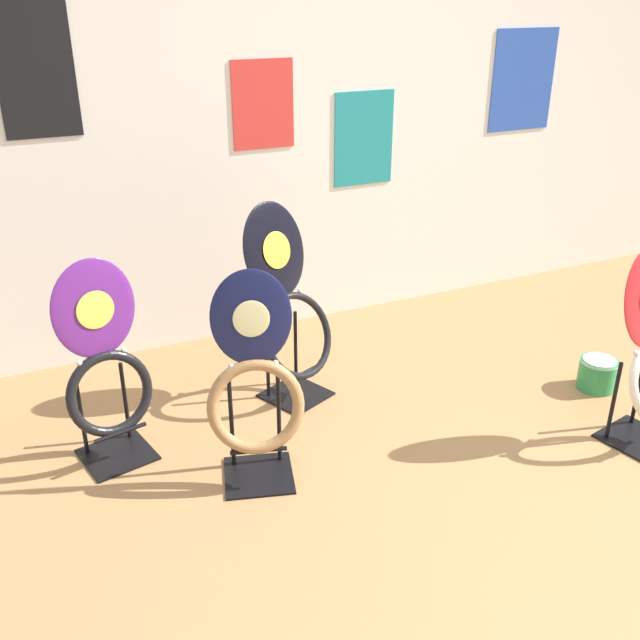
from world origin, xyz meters
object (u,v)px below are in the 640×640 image
object	(u,v)px
toilet_seat_display_purple_note	(105,369)
paint_can	(597,373)
toilet_seat_display_navy_moon	(255,388)
toilet_seat_display_jazz_black	(288,307)

from	to	relation	value
toilet_seat_display_purple_note	paint_can	size ratio (longest dim) A/B	4.72
toilet_seat_display_purple_note	paint_can	world-z (taller)	toilet_seat_display_purple_note
toilet_seat_display_purple_note	paint_can	bearing A→B (deg)	-10.72
paint_can	toilet_seat_display_navy_moon	bearing A→B (deg)	178.59
toilet_seat_display_navy_moon	toilet_seat_display_purple_note	size ratio (longest dim) A/B	1.00
toilet_seat_display_navy_moon	toilet_seat_display_jazz_black	world-z (taller)	toilet_seat_display_jazz_black
toilet_seat_display_jazz_black	paint_can	xyz separation A→B (m)	(1.42, -0.61, -0.39)
toilet_seat_display_purple_note	toilet_seat_display_jazz_black	world-z (taller)	toilet_seat_display_jazz_black
toilet_seat_display_jazz_black	paint_can	size ratio (longest dim) A/B	5.05
toilet_seat_display_purple_note	toilet_seat_display_jazz_black	xyz separation A→B (m)	(0.88, 0.17, 0.04)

